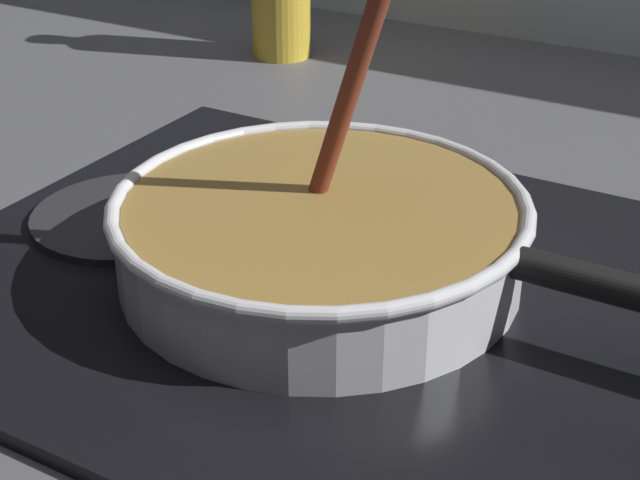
# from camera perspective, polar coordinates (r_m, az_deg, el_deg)

# --- Properties ---
(ground) EXTENTS (2.40, 1.60, 0.04)m
(ground) POSITION_cam_1_polar(r_m,az_deg,el_deg) (0.68, -10.99, -6.30)
(ground) COLOR #4C4C51
(hob_plate) EXTENTS (0.56, 0.48, 0.01)m
(hob_plate) POSITION_cam_1_polar(r_m,az_deg,el_deg) (0.70, 0.00, -2.53)
(hob_plate) COLOR black
(hob_plate) RESTS_ON ground
(burner_ring) EXTENTS (0.21, 0.21, 0.01)m
(burner_ring) POSITION_cam_1_polar(r_m,az_deg,el_deg) (0.69, 0.00, -1.82)
(burner_ring) COLOR #592D0C
(burner_ring) RESTS_ON hob_plate
(spare_burner) EXTENTS (0.16, 0.16, 0.01)m
(spare_burner) POSITION_cam_1_polar(r_m,az_deg,el_deg) (0.78, -11.33, 1.42)
(spare_burner) COLOR #262628
(spare_burner) RESTS_ON hob_plate
(cooking_pan) EXTENTS (0.46, 0.30, 0.28)m
(cooking_pan) POSITION_cam_1_polar(r_m,az_deg,el_deg) (0.68, 0.16, 0.37)
(cooking_pan) COLOR silver
(cooking_pan) RESTS_ON hob_plate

